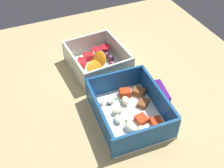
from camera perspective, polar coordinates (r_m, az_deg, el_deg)
table_surface at (r=68.98cm, az=-0.25°, el=-2.33°), size 80.00×80.00×2.00cm
pasta_container at (r=61.76cm, az=3.57°, el=-5.38°), size 18.51×15.20×6.13cm
fruit_bowl at (r=74.30cm, az=-2.85°, el=4.68°), size 16.02×14.55×5.96cm
candy_bar at (r=68.83cm, az=9.85°, el=-1.38°), size 7.27×3.39×1.20cm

